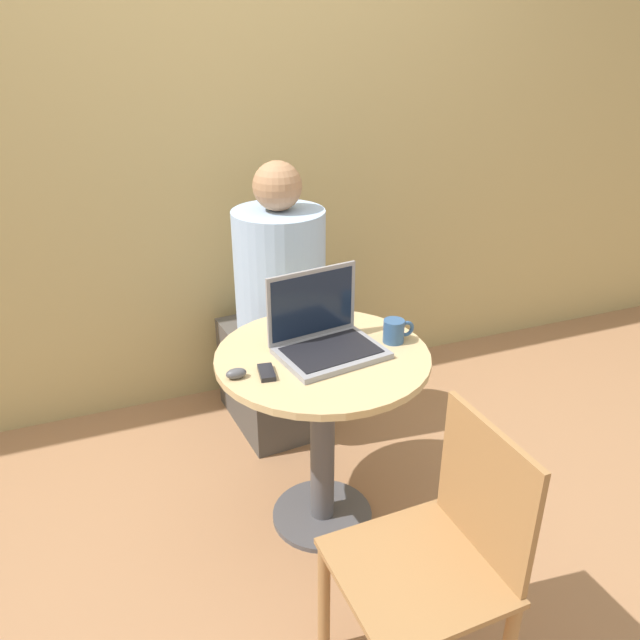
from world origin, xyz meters
TOP-DOWN VIEW (x-y plane):
  - ground_plane at (0.00, 0.00)m, footprint 12.00×12.00m
  - back_wall at (0.00, 1.07)m, footprint 7.00×0.05m
  - round_table at (0.00, 0.00)m, footprint 0.72×0.72m
  - laptop at (0.01, 0.02)m, footprint 0.37×0.30m
  - cell_phone at (-0.21, -0.06)m, footprint 0.06×0.10m
  - computer_mouse at (-0.31, -0.05)m, footprint 0.07×0.04m
  - coffee_cup at (0.26, -0.01)m, footprint 0.11×0.07m
  - chair_empty at (0.04, -0.70)m, footprint 0.41×0.41m
  - person_seated at (0.03, 0.63)m, footprint 0.40×0.59m

SIDE VIEW (x-z plane):
  - ground_plane at x=0.00m, z-range 0.00..0.00m
  - chair_empty at x=0.04m, z-range 0.02..0.84m
  - person_seated at x=0.03m, z-range -0.11..1.13m
  - round_table at x=0.00m, z-range 0.16..0.87m
  - cell_phone at x=-0.21m, z-range 0.71..0.72m
  - computer_mouse at x=-0.31m, z-range 0.71..0.74m
  - coffee_cup at x=0.26m, z-range 0.71..0.79m
  - laptop at x=0.01m, z-range 0.63..0.90m
  - back_wall at x=0.00m, z-range 0.00..2.60m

